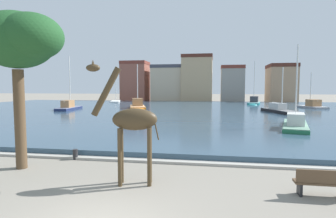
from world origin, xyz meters
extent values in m
cube|color=#334C60|center=(0.00, 32.63, 0.19)|extent=(86.63, 52.07, 0.37)
cube|color=#ADA89E|center=(0.00, 6.34, 0.06)|extent=(86.63, 0.50, 0.12)
cylinder|color=#42331E|center=(-0.44, 3.03, 1.04)|extent=(0.15, 0.15, 2.08)
cylinder|color=#42331E|center=(-0.51, 3.42, 1.04)|extent=(0.15, 0.15, 2.08)
cylinder|color=#42331E|center=(0.59, 3.22, 1.04)|extent=(0.15, 0.15, 2.08)
cylinder|color=#42331E|center=(0.51, 3.61, 1.04)|extent=(0.15, 0.15, 2.08)
ellipsoid|color=#42331E|center=(0.04, 3.32, 2.38)|extent=(1.69, 0.89, 0.80)
cylinder|color=#42331E|center=(-0.96, 3.13, 3.38)|extent=(1.11, 0.42, 1.78)
ellipsoid|color=#42331E|center=(-1.39, 3.05, 4.22)|extent=(0.53, 0.35, 0.27)
cone|color=#42331E|center=(-1.38, 2.99, 4.42)|extent=(0.06, 0.06, 0.15)
cone|color=#42331E|center=(-1.41, 3.12, 4.42)|extent=(0.06, 0.06, 0.15)
cylinder|color=#42331E|center=(0.79, 3.46, 2.05)|extent=(0.23, 0.09, 0.84)
cube|color=white|center=(-18.88, 52.19, 0.30)|extent=(3.99, 8.30, 0.61)
ellipsoid|color=white|center=(-19.97, 55.90, 0.30)|extent=(2.33, 3.18, 0.58)
cube|color=silver|center=(-18.88, 52.19, 0.64)|extent=(3.91, 8.13, 0.06)
cylinder|color=silver|center=(-19.05, 52.78, 3.18)|extent=(0.12, 0.12, 5.16)
cylinder|color=silver|center=(-18.65, 51.41, 1.51)|extent=(0.88, 2.75, 0.08)
cube|color=#939399|center=(17.84, 39.56, 0.31)|extent=(3.60, 5.54, 0.62)
ellipsoid|color=#939399|center=(17.10, 41.88, 0.31)|extent=(2.39, 2.30, 0.59)
cube|color=#B1B1B5|center=(17.84, 39.56, 0.65)|extent=(3.53, 5.43, 0.06)
cube|color=#9E7047|center=(17.96, 39.19, 1.20)|extent=(1.98, 2.17, 1.04)
cylinder|color=silver|center=(17.73, 39.93, 3.26)|extent=(0.12, 0.12, 5.27)
cylinder|color=silver|center=(18.00, 39.07, 1.52)|extent=(0.62, 1.74, 0.08)
cube|color=navy|center=(-17.72, 30.20, 0.35)|extent=(2.42, 6.27, 0.70)
ellipsoid|color=navy|center=(-18.08, 33.07, 0.35)|extent=(1.77, 2.31, 0.66)
cube|color=slate|center=(-17.72, 30.20, 0.73)|extent=(2.38, 6.14, 0.06)
cube|color=#9E7047|center=(-17.66, 29.74, 1.25)|extent=(1.43, 2.27, 1.00)
cylinder|color=silver|center=(-17.78, 30.65, 4.39)|extent=(0.12, 0.12, 7.39)
cylinder|color=silver|center=(-17.65, 29.59, 1.60)|extent=(0.34, 2.13, 0.08)
cube|color=orange|center=(-8.83, 34.70, 0.33)|extent=(3.95, 6.29, 0.66)
ellipsoid|color=orange|center=(-7.97, 32.04, 0.33)|extent=(2.55, 2.58, 0.62)
cube|color=#E2A56E|center=(-8.83, 34.70, 0.69)|extent=(3.87, 6.17, 0.06)
cube|color=#9E7047|center=(-8.97, 35.12, 1.30)|extent=(2.13, 2.44, 1.16)
cylinder|color=silver|center=(-8.69, 34.28, 3.87)|extent=(0.12, 0.12, 6.42)
cylinder|color=silver|center=(-9.01, 35.26, 1.56)|extent=(0.71, 1.99, 0.08)
cube|color=#236B42|center=(9.19, 16.70, 0.32)|extent=(3.41, 7.09, 0.64)
ellipsoid|color=#236B42|center=(10.01, 19.85, 0.32)|extent=(2.11, 2.72, 0.61)
cube|color=gray|center=(9.19, 16.70, 0.67)|extent=(3.34, 6.95, 0.06)
cube|color=silver|center=(9.06, 16.20, 1.13)|extent=(1.78, 2.63, 0.87)
cylinder|color=silver|center=(9.32, 17.19, 3.79)|extent=(0.12, 0.12, 6.30)
cylinder|color=silver|center=(9.01, 16.03, 1.54)|extent=(0.69, 2.35, 0.08)
cube|color=teal|center=(10.42, 48.62, 0.34)|extent=(3.24, 6.49, 0.68)
ellipsoid|color=teal|center=(9.83, 45.73, 0.34)|extent=(2.23, 2.50, 0.64)
cube|color=#6EA5A8|center=(10.42, 48.62, 0.71)|extent=(3.17, 6.36, 0.06)
cube|color=#333338|center=(10.51, 49.08, 1.30)|extent=(1.83, 2.41, 1.13)
cylinder|color=silver|center=(10.33, 48.16, 4.60)|extent=(0.12, 0.12, 7.84)
cylinder|color=silver|center=(10.54, 49.23, 1.58)|extent=(0.51, 2.15, 0.08)
cube|color=black|center=(11.04, 30.36, 0.35)|extent=(3.60, 7.23, 0.71)
ellipsoid|color=black|center=(11.96, 27.15, 0.35)|extent=(2.18, 2.79, 0.67)
cube|color=slate|center=(11.04, 30.36, 0.74)|extent=(3.53, 7.08, 0.06)
cube|color=silver|center=(10.90, 30.87, 1.17)|extent=(1.85, 2.70, 0.80)
cylinder|color=silver|center=(11.19, 29.85, 3.39)|extent=(0.12, 0.12, 5.36)
cylinder|color=silver|center=(10.85, 31.03, 1.61)|extent=(0.75, 2.38, 0.08)
cylinder|color=brown|center=(-5.44, 4.42, 2.15)|extent=(0.45, 0.45, 4.30)
ellipsoid|color=#1E4C23|center=(-5.44, 4.42, 5.52)|extent=(3.16, 3.16, 2.37)
ellipsoid|color=#1E4C23|center=(-4.59, 4.24, 5.61)|extent=(2.56, 2.56, 1.92)
cylinder|color=#232326|center=(-3.87, 6.19, 0.25)|extent=(0.24, 0.24, 0.50)
cube|color=brown|center=(6.36, 3.23, 0.45)|extent=(1.80, 0.44, 0.08)
cube|color=brown|center=(6.36, 3.04, 0.70)|extent=(1.80, 0.06, 0.44)
cube|color=black|center=(5.64, 3.23, 0.23)|extent=(0.08, 0.40, 0.45)
cube|color=#8E5142|center=(-17.60, 63.34, 4.77)|extent=(6.51, 6.01, 9.54)
cube|color=brown|center=(-17.60, 63.34, 9.94)|extent=(6.64, 6.13, 0.80)
cube|color=#C6B293|center=(-8.49, 63.06, 4.19)|extent=(8.36, 7.40, 8.38)
cube|color=#42424C|center=(-8.49, 63.06, 8.78)|extent=(8.53, 7.55, 0.80)
cube|color=tan|center=(-1.33, 62.34, 5.33)|extent=(7.24, 7.82, 10.65)
cube|color=#51281E|center=(-1.33, 62.34, 11.05)|extent=(7.39, 7.98, 0.80)
cube|color=gray|center=(7.14, 62.03, 4.02)|extent=(5.42, 5.19, 8.05)
cube|color=brown|center=(7.14, 62.03, 8.45)|extent=(5.53, 5.29, 0.80)
cube|color=tan|center=(18.02, 60.69, 4.05)|extent=(5.84, 7.52, 8.09)
cube|color=#51281E|center=(18.02, 60.69, 8.49)|extent=(5.96, 7.67, 0.80)
camera|label=1|loc=(2.84, -6.10, 3.51)|focal=29.27mm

